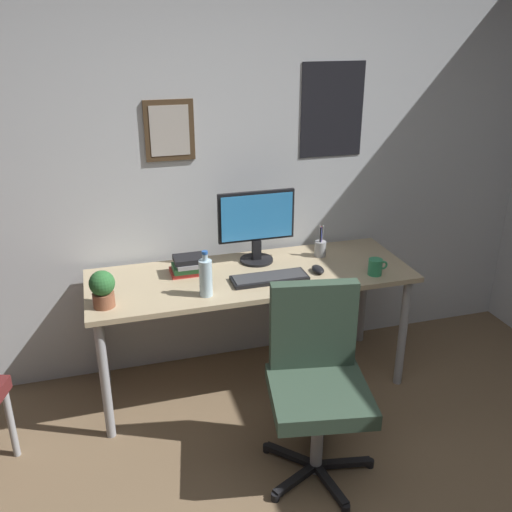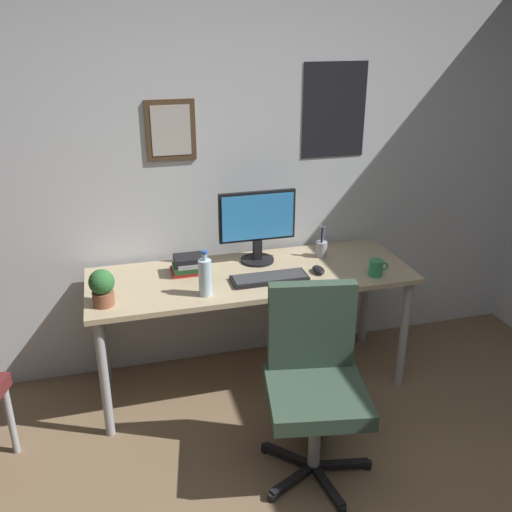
# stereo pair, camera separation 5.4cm
# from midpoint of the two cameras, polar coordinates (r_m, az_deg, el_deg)

# --- Properties ---
(wall_back) EXTENTS (4.40, 0.10, 2.60)m
(wall_back) POSITION_cam_midpoint_polar(r_m,az_deg,el_deg) (3.43, -3.42, 9.36)
(wall_back) COLOR silver
(wall_back) RESTS_ON ground_plane
(desk) EXTENTS (1.86, 0.65, 0.74)m
(desk) POSITION_cam_midpoint_polar(r_m,az_deg,el_deg) (3.29, 0.02, -2.97)
(desk) COLOR tan
(desk) RESTS_ON ground_plane
(office_chair) EXTENTS (0.57, 0.57, 0.95)m
(office_chair) POSITION_cam_midpoint_polar(r_m,az_deg,el_deg) (2.78, 6.45, -11.69)
(office_chair) COLOR #334738
(office_chair) RESTS_ON ground_plane
(monitor) EXTENTS (0.46, 0.20, 0.43)m
(monitor) POSITION_cam_midpoint_polar(r_m,az_deg,el_deg) (3.34, 0.60, 3.28)
(monitor) COLOR black
(monitor) RESTS_ON desk
(keyboard) EXTENTS (0.43, 0.15, 0.03)m
(keyboard) POSITION_cam_midpoint_polar(r_m,az_deg,el_deg) (3.18, 1.86, -2.24)
(keyboard) COLOR black
(keyboard) RESTS_ON desk
(computer_mouse) EXTENTS (0.06, 0.11, 0.04)m
(computer_mouse) POSITION_cam_midpoint_polar(r_m,az_deg,el_deg) (3.29, 6.75, -1.39)
(computer_mouse) COLOR black
(computer_mouse) RESTS_ON desk
(water_bottle) EXTENTS (0.07, 0.07, 0.25)m
(water_bottle) POSITION_cam_midpoint_polar(r_m,az_deg,el_deg) (2.98, -4.61, -2.09)
(water_bottle) COLOR silver
(water_bottle) RESTS_ON desk
(coffee_mug_near) EXTENTS (0.12, 0.08, 0.09)m
(coffee_mug_near) POSITION_cam_midpoint_polar(r_m,az_deg,el_deg) (3.30, 12.45, -1.17)
(coffee_mug_near) COLOR #2D8C59
(coffee_mug_near) RESTS_ON desk
(potted_plant) EXTENTS (0.13, 0.13, 0.20)m
(potted_plant) POSITION_cam_midpoint_polar(r_m,az_deg,el_deg) (2.96, -14.71, -2.98)
(potted_plant) COLOR brown
(potted_plant) RESTS_ON desk
(pen_cup) EXTENTS (0.07, 0.07, 0.20)m
(pen_cup) POSITION_cam_midpoint_polar(r_m,az_deg,el_deg) (3.50, 7.04, 0.78)
(pen_cup) COLOR #9EA0A5
(pen_cup) RESTS_ON desk
(book_stack_left) EXTENTS (0.21, 0.16, 0.11)m
(book_stack_left) POSITION_cam_midpoint_polar(r_m,az_deg,el_deg) (3.26, -6.18, -0.88)
(book_stack_left) COLOR #B22D28
(book_stack_left) RESTS_ON desk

